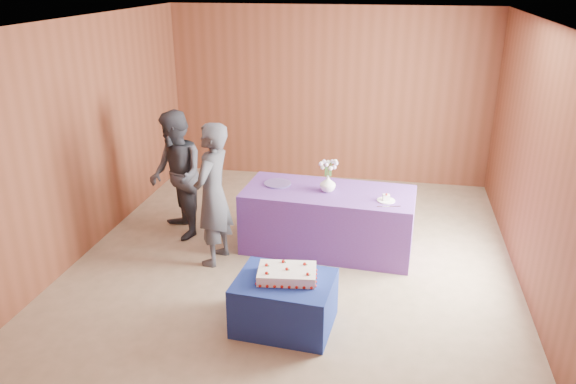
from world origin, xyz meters
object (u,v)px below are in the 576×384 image
(serving_table, at_px, (328,220))
(sheet_cake, at_px, (287,274))
(cake_table, at_px, (284,303))
(vase, at_px, (328,184))
(guest_left, at_px, (213,195))
(guest_right, at_px, (176,175))

(serving_table, height_order, sheet_cake, serving_table)
(cake_table, distance_m, vase, 1.78)
(serving_table, height_order, vase, vase)
(vase, distance_m, guest_left, 1.35)
(cake_table, bearing_deg, sheet_cake, 62.95)
(serving_table, distance_m, vase, 0.47)
(vase, bearing_deg, guest_left, -155.80)
(guest_left, height_order, guest_right, guest_left)
(cake_table, height_order, serving_table, serving_table)
(sheet_cake, relative_size, guest_right, 0.37)
(vase, xyz_separation_m, guest_right, (-1.89, 0.03, -0.04))
(serving_table, distance_m, guest_left, 1.44)
(guest_right, bearing_deg, sheet_cake, 9.48)
(vase, bearing_deg, guest_right, 179.17)
(vase, xyz_separation_m, guest_left, (-1.23, -0.55, -0.02))
(guest_right, bearing_deg, guest_left, 12.26)
(vase, relative_size, guest_left, 0.12)
(sheet_cake, height_order, guest_left, guest_left)
(sheet_cake, relative_size, guest_left, 0.36)
(cake_table, xyz_separation_m, vase, (0.18, 1.67, 0.60))
(serving_table, xyz_separation_m, guest_left, (-1.24, -0.57, 0.45))
(cake_table, relative_size, serving_table, 0.45)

